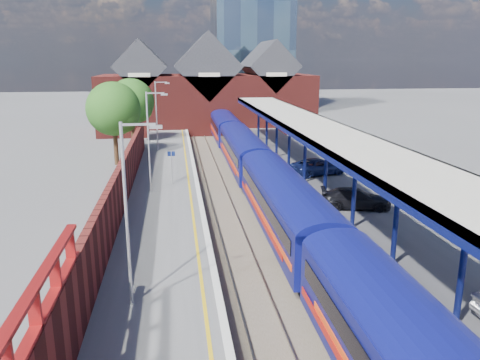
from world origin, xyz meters
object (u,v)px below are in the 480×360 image
(lamp_post_c, at_px, (150,136))
(parked_car_blue, at_px, (319,167))
(lamp_post_b, at_px, (130,204))
(train, at_px, (260,170))
(platform_sign, at_px, (172,162))
(lamp_post_d, at_px, (158,111))
(parked_car_dark, at_px, (355,198))

(lamp_post_c, distance_m, parked_car_blue, 14.02)
(parked_car_blue, bearing_deg, lamp_post_b, 130.57)
(train, relative_size, platform_sign, 26.37)
(lamp_post_c, distance_m, platform_sign, 3.34)
(lamp_post_b, bearing_deg, parked_car_blue, 55.65)
(lamp_post_c, bearing_deg, lamp_post_d, 90.00)
(lamp_post_b, bearing_deg, parked_car_dark, 38.81)
(train, height_order, lamp_post_b, lamp_post_b)
(train, bearing_deg, lamp_post_d, 117.36)
(lamp_post_b, relative_size, lamp_post_d, 1.00)
(platform_sign, distance_m, parked_car_dark, 13.84)
(parked_car_blue, bearing_deg, train, 99.96)
(train, xyz_separation_m, lamp_post_c, (-7.86, -0.82, 2.87))
(lamp_post_b, xyz_separation_m, lamp_post_c, (0.00, 16.00, 0.00))
(lamp_post_b, distance_m, platform_sign, 18.20)
(train, height_order, parked_car_blue, train)
(lamp_post_d, height_order, parked_car_dark, lamp_post_d)
(train, bearing_deg, lamp_post_c, -174.03)
(platform_sign, bearing_deg, lamp_post_b, -94.33)
(train, relative_size, parked_car_blue, 14.06)
(train, relative_size, lamp_post_d, 9.42)
(train, bearing_deg, lamp_post_b, -115.03)
(lamp_post_d, bearing_deg, parked_car_dark, -59.39)
(lamp_post_b, relative_size, lamp_post_c, 1.00)
(train, relative_size, lamp_post_b, 9.42)
(lamp_post_d, relative_size, platform_sign, 2.80)
(train, bearing_deg, parked_car_dark, -52.60)
(lamp_post_d, bearing_deg, platform_sign, -84.44)
(lamp_post_d, distance_m, platform_sign, 14.25)
(train, distance_m, lamp_post_d, 17.33)
(lamp_post_b, distance_m, lamp_post_c, 16.00)
(train, distance_m, platform_sign, 6.62)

